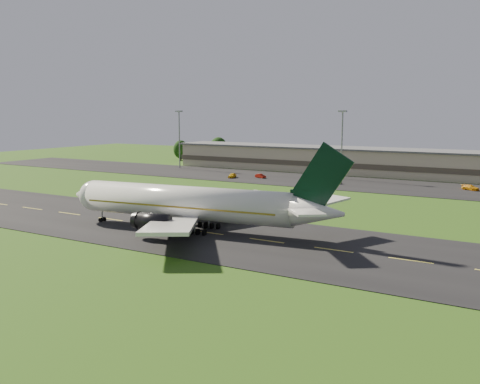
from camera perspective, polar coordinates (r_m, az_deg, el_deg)
The scene contains 12 objects.
ground at distance 95.66m, azimuth -8.91°, elevation -3.61°, with size 360.00×360.00×0.00m, color #234711.
taxiway at distance 95.65m, azimuth -8.91°, elevation -3.58°, with size 220.00×30.00×0.10m, color black.
apron at distance 157.16m, azimuth 7.99°, elevation 1.20°, with size 260.00×30.00×0.10m, color black.
airliner at distance 90.41m, azimuth -5.32°, elevation -1.24°, with size 51.17×41.83×15.57m.
terminal at distance 177.15m, azimuth 12.96°, elevation 3.18°, with size 145.00×16.00×8.40m.
light_mast_west at distance 190.56m, azimuth -6.50°, elevation 6.34°, with size 2.40×1.20×20.35m.
light_mast_centre at distance 161.70m, azimuth 10.83°, elevation 5.85°, with size 2.40×1.20×20.35m.
tree_line at distance 181.02m, azimuth 21.01°, elevation 3.25°, with size 196.75×9.81×9.97m.
service_vehicle_a at distance 162.17m, azimuth -0.84°, elevation 1.78°, with size 1.66×4.12×1.40m, color gold.
service_vehicle_b at distance 161.73m, azimuth 2.20°, elevation 1.72°, with size 1.30×3.73×1.23m, color maroon.
service_vehicle_c at distance 150.46m, azimuth 10.04°, elevation 1.07°, with size 1.93×4.19×1.17m, color silver.
service_vehicle_d at distance 148.82m, azimuth 23.37°, elevation 0.44°, with size 1.84×4.53×1.32m, color orange.
Camera 1 is at (59.73, -71.98, 20.04)m, focal length 40.00 mm.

